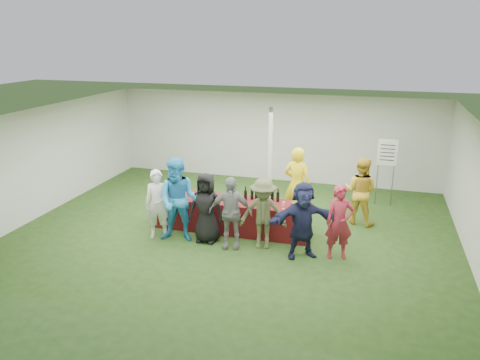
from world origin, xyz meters
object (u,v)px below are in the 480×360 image
(wine_list_sign, at_px, (387,157))
(customer_1, at_px, (179,200))
(dump_bucket, at_px, (296,206))
(staff_pourer, at_px, (297,185))
(customer_2, at_px, (206,208))
(staff_back, at_px, (360,191))
(customer_3, at_px, (230,213))
(customer_0, at_px, (158,204))
(customer_5, at_px, (303,220))
(customer_4, at_px, (263,214))
(customer_6, at_px, (339,222))
(serving_table, at_px, (232,215))

(wine_list_sign, height_order, customer_1, customer_1)
(dump_bucket, relative_size, wine_list_sign, 0.14)
(staff_pourer, xyz_separation_m, customer_1, (-2.29, -1.85, 0.01))
(wine_list_sign, xyz_separation_m, customer_2, (-3.76, -3.50, -0.53))
(dump_bucket, height_order, wine_list_sign, wine_list_sign)
(staff_pourer, distance_m, staff_back, 1.51)
(dump_bucket, distance_m, customer_3, 1.45)
(staff_back, relative_size, customer_0, 1.04)
(staff_pourer, relative_size, customer_5, 1.16)
(staff_back, distance_m, customer_3, 3.36)
(staff_pourer, bearing_deg, customer_2, 58.64)
(staff_pourer, distance_m, customer_3, 2.18)
(customer_1, bearing_deg, staff_back, 22.60)
(customer_4, height_order, customer_6, customer_6)
(wine_list_sign, bearing_deg, customer_4, -125.67)
(dump_bucket, bearing_deg, staff_pourer, 99.04)
(wine_list_sign, xyz_separation_m, customer_0, (-4.87, -3.61, -0.53))
(customer_0, bearing_deg, customer_4, -14.61)
(wine_list_sign, bearing_deg, customer_0, -143.48)
(customer_2, distance_m, customer_5, 2.15)
(serving_table, bearing_deg, customer_2, -115.70)
(dump_bucket, bearing_deg, customer_4, -142.59)
(dump_bucket, xyz_separation_m, customer_5, (0.25, -0.67, -0.04))
(customer_0, relative_size, customer_1, 0.84)
(customer_2, bearing_deg, wine_list_sign, 42.75)
(customer_3, distance_m, customer_5, 1.55)
(customer_4, relative_size, customer_5, 0.97)
(customer_0, xyz_separation_m, customer_2, (1.11, 0.10, -0.00))
(dump_bucket, xyz_separation_m, customer_1, (-2.48, -0.63, 0.10))
(dump_bucket, bearing_deg, customer_0, -168.44)
(serving_table, height_order, staff_pourer, staff_pourer)
(customer_0, height_order, customer_2, customer_0)
(dump_bucket, bearing_deg, staff_back, 49.20)
(customer_5, bearing_deg, dump_bucket, 82.55)
(wine_list_sign, bearing_deg, staff_pourer, -139.28)
(customer_6, bearing_deg, customer_3, 166.83)
(staff_back, relative_size, customer_4, 1.06)
(customer_6, bearing_deg, staff_back, 64.20)
(dump_bucket, height_order, staff_pourer, staff_pourer)
(dump_bucket, distance_m, customer_0, 3.07)
(serving_table, xyz_separation_m, customer_5, (1.79, -0.89, 0.43))
(staff_back, bearing_deg, customer_6, 94.75)
(staff_pourer, xyz_separation_m, customer_3, (-1.11, -1.87, -0.14))
(dump_bucket, xyz_separation_m, staff_pourer, (-0.19, 1.22, 0.09))
(dump_bucket, relative_size, customer_2, 0.16)
(staff_back, xyz_separation_m, customer_6, (-0.32, -2.00, -0.05))
(staff_pourer, relative_size, customer_0, 1.18)
(wine_list_sign, distance_m, customer_5, 4.03)
(customer_1, bearing_deg, wine_list_sign, 33.01)
(dump_bucket, height_order, customer_6, customer_6)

